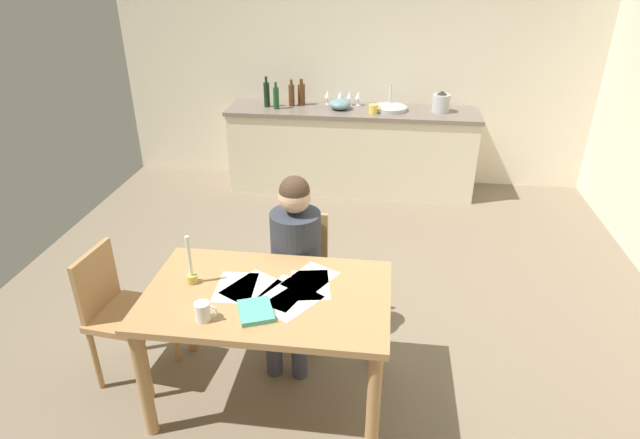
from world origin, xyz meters
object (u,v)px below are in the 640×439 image
chair_at_table (299,271)px  wine_glass_back_left (341,95)px  bottle_vinegar (276,98)px  bottle_sauce (301,94)px  bottle_oil (267,94)px  wine_glass_by_kettle (350,95)px  bottle_wine_red (292,95)px  dining_table (268,309)px  mixing_bowl (340,104)px  teacup_on_counter (374,109)px  chair_side_empty (120,310)px  wine_glass_near_sink (359,95)px  wine_glass_back_right (328,94)px  book_magazine (256,311)px  person_seated (294,256)px  sink_unit (390,108)px  coffee_mug (203,311)px  stovetop_kettle (441,102)px  candlestick (191,270)px

chair_at_table → wine_glass_back_left: size_ratio=5.54×
bottle_vinegar → bottle_sauce: (0.24, 0.18, -0.00)m
bottle_oil → wine_glass_by_kettle: size_ratio=2.08×
bottle_wine_red → bottle_sauce: 0.11m
dining_table → mixing_bowl: 3.19m
wine_glass_by_kettle → teacup_on_counter: (0.27, -0.30, -0.06)m
chair_side_empty → teacup_on_counter: bearing=65.1°
dining_table → mixing_bowl: bearing=88.3°
wine_glass_near_sink → wine_glass_back_right: 0.33m
wine_glass_back_left → bottle_wine_red: bearing=-167.8°
book_magazine → bottle_vinegar: bottle_vinegar is taller
mixing_bowl → wine_glass_back_left: size_ratio=1.49×
bottle_vinegar → wine_glass_back_right: 0.57m
bottle_oil → bottle_wine_red: (0.26, 0.07, -0.02)m
bottle_wine_red → teacup_on_counter: 0.91m
person_seated → wine_glass_back_left: bearing=89.6°
sink_unit → bottle_wine_red: size_ratio=1.28×
coffee_mug → bottle_oil: bottle_oil is taller
bottle_sauce → stovetop_kettle: bearing=-3.5°
person_seated → coffee_mug: size_ratio=10.18×
stovetop_kettle → bottle_sauce: bearing=176.5°
wine_glass_near_sink → chair_side_empty: bearing=-110.2°
candlestick → bottle_wine_red: bottle_wine_red is taller
bottle_sauce → wine_glass_back_left: size_ratio=1.81×
bottle_sauce → wine_glass_back_left: bottle_sauce is taller
chair_at_table → book_magazine: bearing=-95.4°
bottle_sauce → bottle_wine_red: bearing=-152.8°
stovetop_kettle → wine_glass_near_sink: (-0.86, 0.15, 0.01)m
bottle_oil → bottle_wine_red: 0.27m
candlestick → bottle_vinegar: (-0.14, 3.06, 0.19)m
bottle_oil → person_seated: bearing=-74.3°
chair_side_empty → wine_glass_back_right: (0.87, 3.27, 0.53)m
person_seated → teacup_on_counter: person_seated is taller
book_magazine → wine_glass_near_sink: size_ratio=1.34×
person_seated → wine_glass_back_right: (-0.12, 2.85, 0.33)m
chair_side_empty → bottle_sauce: size_ratio=3.10×
wine_glass_back_right → chair_side_empty: bearing=-104.9°
bottle_oil → wine_glass_back_right: 0.66m
bottle_wine_red → coffee_mug: bearing=-87.2°
mixing_bowl → wine_glass_near_sink: 0.26m
coffee_mug → bottle_oil: size_ratio=0.37×
mixing_bowl → sink_unit: bearing=3.8°
bottle_vinegar → wine_glass_by_kettle: bearing=17.9°
stovetop_kettle → wine_glass_back_right: size_ratio=1.43×
wine_glass_by_kettle → coffee_mug: bearing=-97.0°
book_magazine → bottle_wine_red: bearing=74.9°
chair_side_empty → wine_glass_by_kettle: size_ratio=5.60×
bottle_wine_red → stovetop_kettle: bottle_wine_red is taller
dining_table → wine_glass_back_left: bearing=88.6°
bottle_wine_red → wine_glass_by_kettle: bearing=10.3°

